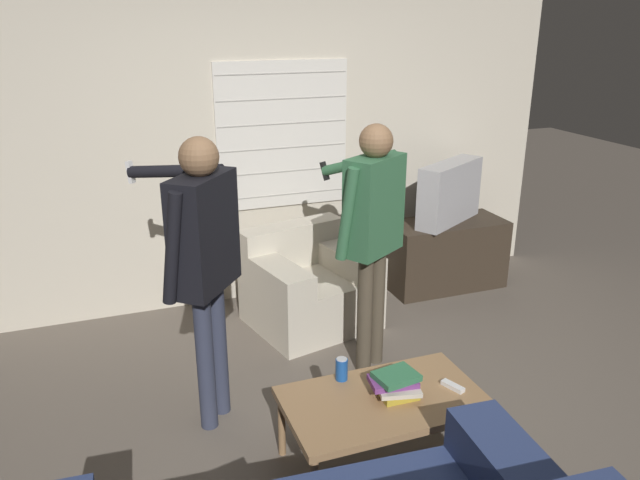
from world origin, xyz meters
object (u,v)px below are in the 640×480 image
(coffee_table, at_px, (384,404))
(tv, at_px, (449,193))
(soda_can, at_px, (342,369))
(person_left_standing, at_px, (203,249))
(armchair_beige, at_px, (308,286))
(person_right_standing, at_px, (372,219))
(book_stack, at_px, (396,384))
(spare_remote, at_px, (453,386))

(coffee_table, relative_size, tv, 1.37)
(tv, relative_size, soda_can, 5.95)
(person_left_standing, distance_m, soda_can, 0.99)
(armchair_beige, distance_m, person_right_standing, 1.07)
(tv, height_order, person_left_standing, person_left_standing)
(coffee_table, height_order, person_left_standing, person_left_standing)
(person_right_standing, height_order, book_stack, person_right_standing)
(person_right_standing, height_order, spare_remote, person_right_standing)
(soda_can, height_order, spare_remote, soda_can)
(person_left_standing, xyz_separation_m, book_stack, (0.82, -0.72, -0.60))
(armchair_beige, height_order, coffee_table, armchair_beige)
(person_right_standing, distance_m, book_stack, 1.14)
(armchair_beige, height_order, book_stack, armchair_beige)
(armchair_beige, relative_size, soda_can, 8.00)
(armchair_beige, bearing_deg, person_right_standing, 90.06)
(tv, distance_m, person_left_standing, 2.59)
(soda_can, bearing_deg, spare_remote, -28.74)
(coffee_table, bearing_deg, soda_can, 120.49)
(book_stack, bearing_deg, spare_remote, -7.89)
(tv, xyz_separation_m, person_right_standing, (-1.18, -0.98, 0.19))
(armchair_beige, distance_m, coffee_table, 1.70)
(person_left_standing, xyz_separation_m, spare_remote, (1.14, -0.76, -0.65))
(book_stack, bearing_deg, person_right_standing, 73.35)
(coffee_table, xyz_separation_m, person_left_standing, (-0.76, 0.72, 0.70))
(person_right_standing, bearing_deg, coffee_table, -142.39)
(person_right_standing, bearing_deg, book_stack, -138.79)
(book_stack, height_order, spare_remote, book_stack)
(coffee_table, height_order, soda_can, soda_can)
(tv, bearing_deg, coffee_table, 21.04)
(person_right_standing, bearing_deg, soda_can, -156.79)
(armchair_beige, bearing_deg, book_stack, 73.34)
(book_stack, distance_m, soda_can, 0.32)
(armchair_beige, xyz_separation_m, coffee_table, (-0.18, -1.69, 0.07))
(armchair_beige, xyz_separation_m, person_right_standing, (0.17, -0.75, 0.74))
(tv, height_order, person_right_standing, person_right_standing)
(armchair_beige, bearing_deg, coffee_table, 71.15)
(coffee_table, distance_m, person_right_standing, 1.21)
(person_left_standing, distance_m, spare_remote, 1.52)
(tv, xyz_separation_m, book_stack, (-1.46, -1.93, -0.37))
(armchair_beige, relative_size, book_stack, 3.75)
(coffee_table, relative_size, spare_remote, 7.59)
(armchair_beige, distance_m, book_stack, 1.71)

